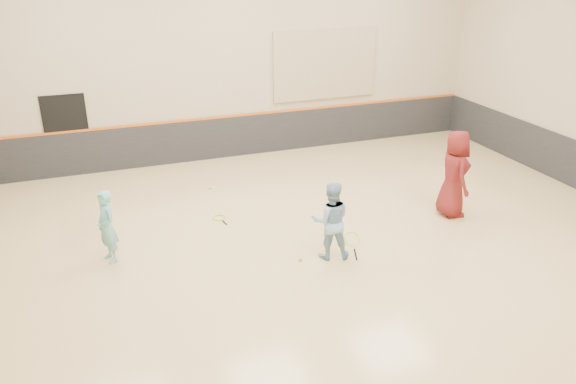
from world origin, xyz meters
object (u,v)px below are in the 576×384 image
object	(u,v)px
young_man	(454,174)
spare_racket	(219,217)
girl	(107,227)
instructor	(331,220)

from	to	relation	value
young_man	spare_racket	xyz separation A→B (m)	(-5.02, 1.61, -0.97)
spare_racket	young_man	bearing A→B (deg)	-17.74
girl	young_man	distance (m)	7.47
spare_racket	girl	bearing A→B (deg)	-155.67
instructor	young_man	xyz separation A→B (m)	(3.38, 0.83, 0.21)
girl	young_man	bearing A→B (deg)	65.83
spare_racket	instructor	bearing A→B (deg)	-56.09
instructor	young_man	bearing A→B (deg)	-149.44
instructor	spare_racket	size ratio (longest dim) A/B	2.36
instructor	spare_racket	world-z (taller)	instructor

